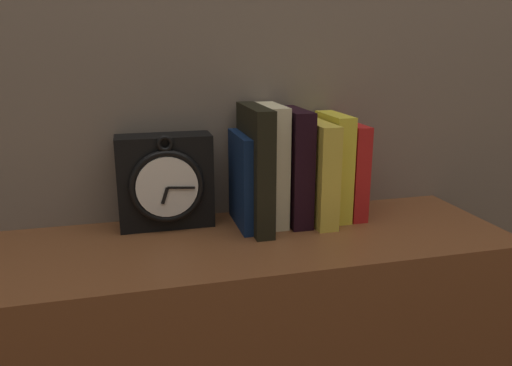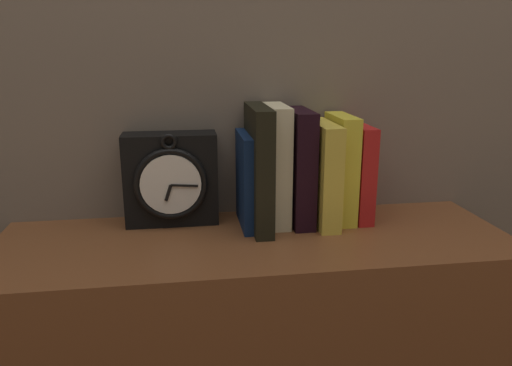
{
  "view_description": "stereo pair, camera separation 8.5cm",
  "coord_description": "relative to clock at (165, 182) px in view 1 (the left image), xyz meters",
  "views": [
    {
      "loc": [
        -0.21,
        -0.8,
        1.17
      ],
      "look_at": [
        0.0,
        0.0,
        0.94
      ],
      "focal_mm": 35.0,
      "sensor_mm": 36.0,
      "label": 1
    },
    {
      "loc": [
        -0.12,
        -0.82,
        1.17
      ],
      "look_at": [
        0.0,
        0.0,
        0.94
      ],
      "focal_mm": 35.0,
      "sensor_mm": 36.0,
      "label": 2
    }
  ],
  "objects": [
    {
      "name": "book_slot2_cream",
      "position": [
        0.2,
        -0.02,
        0.03
      ],
      "size": [
        0.04,
        0.12,
        0.22
      ],
      "color": "beige",
      "rests_on": "bookshelf"
    },
    {
      "name": "book_slot4_yellow",
      "position": [
        0.28,
        -0.04,
        0.01
      ],
      "size": [
        0.04,
        0.15,
        0.19
      ],
      "color": "gold",
      "rests_on": "bookshelf"
    },
    {
      "name": "book_slot0_navy",
      "position": [
        0.14,
        -0.03,
        0.0
      ],
      "size": [
        0.02,
        0.13,
        0.17
      ],
      "color": "#10244A",
      "rests_on": "bookshelf"
    },
    {
      "name": "book_slot6_red",
      "position": [
        0.36,
        -0.02,
        0.01
      ],
      "size": [
        0.03,
        0.12,
        0.18
      ],
      "color": "red",
      "rests_on": "bookshelf"
    },
    {
      "name": "book_slot1_black",
      "position": [
        0.16,
        -0.04,
        0.03
      ],
      "size": [
        0.03,
        0.16,
        0.23
      ],
      "color": "black",
      "rests_on": "bookshelf"
    },
    {
      "name": "book_slot3_black",
      "position": [
        0.24,
        -0.03,
        0.02
      ],
      "size": [
        0.04,
        0.13,
        0.22
      ],
      "color": "black",
      "rests_on": "bookshelf"
    },
    {
      "name": "book_slot5_yellow",
      "position": [
        0.32,
        -0.02,
        0.02
      ],
      "size": [
        0.04,
        0.12,
        0.2
      ],
      "color": "yellow",
      "rests_on": "bookshelf"
    },
    {
      "name": "clock",
      "position": [
        0.0,
        0.0,
        0.0
      ],
      "size": [
        0.17,
        0.08,
        0.18
      ],
      "color": "black",
      "rests_on": "bookshelf"
    }
  ]
}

